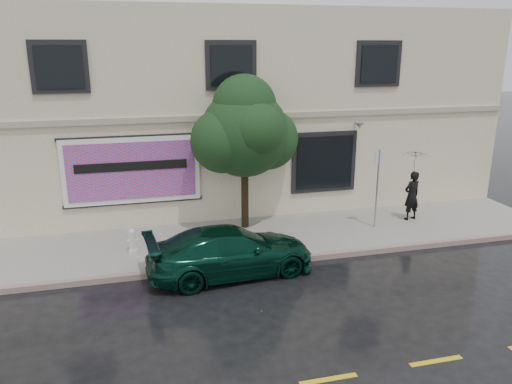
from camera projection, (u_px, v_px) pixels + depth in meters
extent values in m
plane|color=black|center=(274.00, 291.00, 12.26)|extent=(90.00, 90.00, 0.00)
cube|color=#989690|center=(245.00, 240.00, 15.26)|extent=(20.00, 3.50, 0.15)
cube|color=gray|center=(259.00, 263.00, 13.63)|extent=(20.00, 0.18, 0.16)
cube|color=gold|center=(328.00, 379.00, 9.00)|extent=(19.00, 0.12, 0.01)
cube|color=beige|center=(211.00, 106.00, 19.63)|extent=(20.00, 8.00, 7.00)
cube|color=#9E9984|center=(232.00, 117.00, 15.85)|extent=(20.00, 0.12, 0.18)
cube|color=black|center=(324.00, 162.00, 17.07)|extent=(2.30, 0.10, 2.10)
cube|color=black|center=(325.00, 162.00, 17.01)|extent=(2.00, 0.05, 1.80)
cube|color=black|center=(59.00, 67.00, 14.16)|extent=(1.30, 0.05, 1.20)
cube|color=black|center=(231.00, 65.00, 15.34)|extent=(1.30, 0.05, 1.20)
cube|color=black|center=(379.00, 64.00, 16.52)|extent=(1.30, 0.05, 1.20)
cube|color=white|center=(132.00, 171.00, 15.50)|extent=(4.20, 0.06, 2.10)
cube|color=#EC4434|center=(132.00, 171.00, 15.47)|extent=(3.90, 0.04, 1.80)
cube|color=black|center=(134.00, 202.00, 15.83)|extent=(4.30, 0.10, 0.10)
cube|color=black|center=(129.00, 137.00, 15.23)|extent=(4.30, 0.10, 0.10)
cube|color=black|center=(132.00, 166.00, 15.40)|extent=(3.40, 0.02, 0.28)
imported|color=#072E22|center=(231.00, 251.00, 13.00)|extent=(4.52, 2.33, 1.27)
imported|color=black|center=(412.00, 196.00, 16.60)|extent=(0.68, 0.52, 1.67)
imported|color=black|center=(415.00, 161.00, 16.26)|extent=(1.19, 1.19, 0.68)
cylinder|color=black|center=(245.00, 195.00, 15.87)|extent=(0.23, 0.23, 2.16)
sphere|color=black|center=(244.00, 133.00, 15.31)|extent=(2.72, 2.72, 2.72)
cylinder|color=silver|center=(133.00, 251.00, 14.17)|extent=(0.27, 0.27, 0.07)
cylinder|color=silver|center=(133.00, 241.00, 14.09)|extent=(0.20, 0.20, 0.49)
sphere|color=silver|center=(132.00, 232.00, 14.01)|extent=(0.20, 0.20, 0.20)
cylinder|color=silver|center=(133.00, 241.00, 14.09)|extent=(0.29, 0.09, 0.09)
cylinder|color=#979B9F|center=(377.00, 189.00, 15.78)|extent=(0.05, 0.05, 2.55)
cube|color=silver|center=(379.00, 157.00, 15.48)|extent=(0.31, 0.05, 0.41)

